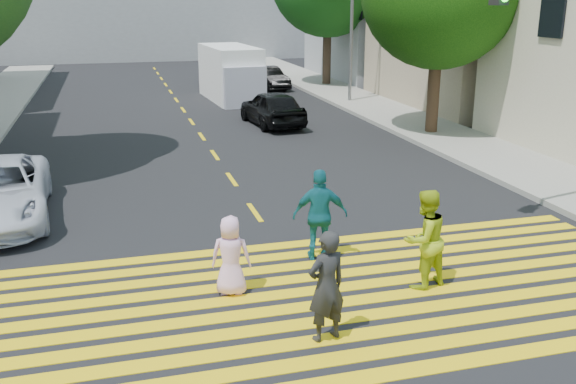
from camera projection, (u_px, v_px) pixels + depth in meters
name	position (u px, v px, depth m)	size (l,w,h in m)	color
ground	(340.00, 334.00, 9.83)	(120.00, 120.00, 0.00)	black
sidewalk_right	(412.00, 123.00, 25.79)	(3.00, 60.00, 0.15)	gray
crosswalk	(315.00, 298.00, 11.00)	(13.40, 5.30, 0.01)	yellow
lane_line	(180.00, 105.00, 30.57)	(0.12, 34.40, 0.01)	yellow
pedestrian_man	(326.00, 286.00, 9.45)	(0.64, 0.42, 1.74)	#252425
pedestrian_woman	(424.00, 239.00, 11.21)	(0.87, 0.68, 1.80)	#A2BB17
pedestrian_child	(231.00, 256.00, 10.99)	(0.69, 0.45, 1.41)	#F5B9E5
pedestrian_extra	(320.00, 215.00, 12.40)	(1.07, 0.44, 1.82)	#146172
dark_car_near	(272.00, 108.00, 25.51)	(1.67, 4.15, 1.42)	black
silver_car	(230.00, 73.00, 36.92)	(2.00, 4.91, 1.42)	#979899
dark_car_parked	(268.00, 78.00, 35.60)	(1.29, 3.71, 1.22)	black
white_van	(232.00, 75.00, 31.53)	(2.43, 5.67, 2.62)	white
street_lamp	(349.00, 1.00, 29.51)	(1.86, 0.60, 8.28)	slate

